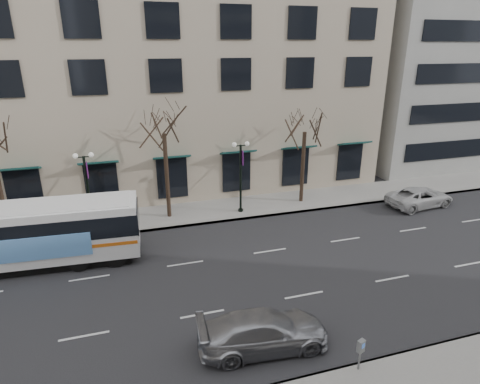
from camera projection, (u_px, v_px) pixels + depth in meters
name	position (u px, v px, depth m)	size (l,w,h in m)	color
ground	(193.00, 286.00, 20.04)	(160.00, 160.00, 0.00)	black
sidewalk_far	(237.00, 208.00, 29.46)	(80.00, 4.00, 0.15)	gray
building_hotel	(119.00, 37.00, 34.20)	(40.00, 20.00, 24.00)	tan
tree_far_mid	(163.00, 119.00, 25.55)	(3.60, 3.60, 8.55)	black
tree_far_right	(305.00, 119.00, 28.45)	(3.60, 3.60, 8.06)	black
lamp_post_left	(88.00, 188.00, 25.03)	(1.22, 0.45, 5.21)	black
lamp_post_right	(241.00, 174.00, 27.75)	(1.22, 0.45, 5.21)	black
city_bus	(16.00, 235.00, 21.22)	(12.94, 3.56, 3.47)	white
silver_car	(263.00, 331.00, 15.78)	(2.12, 5.21, 1.51)	#A1A2A8
white_pickup	(420.00, 197.00, 29.79)	(2.37, 5.13, 1.43)	silver
pay_station	(361.00, 349.00, 14.42)	(0.32, 0.26, 1.29)	gray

